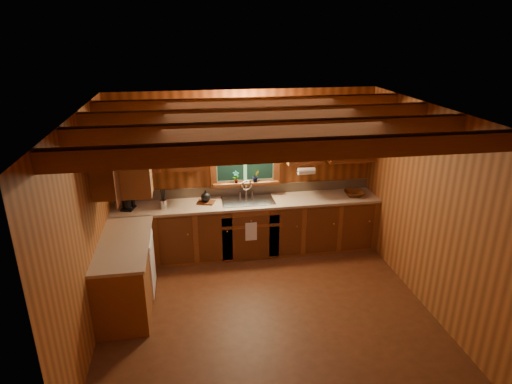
{
  "coord_description": "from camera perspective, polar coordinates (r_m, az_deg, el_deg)",
  "views": [
    {
      "loc": [
        -0.91,
        -4.73,
        3.48
      ],
      "look_at": [
        0.0,
        0.8,
        1.35
      ],
      "focal_mm": 30.55,
      "sensor_mm": 36.0,
      "label": 1
    }
  ],
  "objects": [
    {
      "name": "room",
      "position": [
        5.29,
        1.41,
        -3.55
      ],
      "size": [
        4.2,
        4.2,
        4.2
      ],
      "color": "#522914",
      "rests_on": "ground"
    },
    {
      "name": "ceiling_beams",
      "position": [
        4.92,
        1.54,
        9.17
      ],
      "size": [
        4.2,
        2.54,
        0.18
      ],
      "color": "brown",
      "rests_on": "room"
    },
    {
      "name": "sink",
      "position": [
        6.92,
        -1.08,
        -1.49
      ],
      "size": [
        0.82,
        0.48,
        0.43
      ],
      "color": "silver",
      "rests_on": "countertop"
    },
    {
      "name": "window_sill",
      "position": [
        7.03,
        -1.35,
        1.17
      ],
      "size": [
        1.06,
        0.14,
        0.04
      ],
      "primitive_type": "cube",
      "color": "brown",
      "rests_on": "room"
    },
    {
      "name": "paper_towel_roll",
      "position": [
        6.86,
        6.61,
        2.74
      ],
      "size": [
        0.27,
        0.11,
        0.11
      ],
      "primitive_type": "cylinder",
      "rotation": [
        0.0,
        1.57,
        0.0
      ],
      "color": "white",
      "rests_on": "upper_cabinets"
    },
    {
      "name": "backsplash",
      "position": [
        7.13,
        -1.42,
        0.28
      ],
      "size": [
        4.2,
        0.02,
        0.16
      ],
      "primitive_type": "cube",
      "color": "tan",
      "rests_on": "room"
    },
    {
      "name": "cutting_board",
      "position": [
        6.86,
        -6.58,
        -1.34
      ],
      "size": [
        0.31,
        0.26,
        0.02
      ],
      "primitive_type": "cube",
      "rotation": [
        0.0,
        0.0,
        -0.33
      ],
      "color": "#572A12",
      "rests_on": "countertop"
    },
    {
      "name": "upper_cabinets",
      "position": [
        6.38,
        -5.95,
        5.79
      ],
      "size": [
        4.19,
        1.77,
        0.78
      ],
      "color": "brown",
      "rests_on": "room"
    },
    {
      "name": "window",
      "position": [
        6.94,
        -1.44,
        4.47
      ],
      "size": [
        1.12,
        0.08,
        1.0
      ],
      "color": "brown",
      "rests_on": "room"
    },
    {
      "name": "countertop",
      "position": [
        6.58,
        -4.83,
        -2.57
      ],
      "size": [
        4.2,
        2.24,
        0.04
      ],
      "color": "tan",
      "rests_on": "base_cabinets"
    },
    {
      "name": "potted_plant_left",
      "position": [
        6.94,
        -2.64,
        1.96
      ],
      "size": [
        0.11,
        0.08,
        0.2
      ],
      "primitive_type": "imported",
      "rotation": [
        0.0,
        0.0,
        0.12
      ],
      "color": "#572A12",
      "rests_on": "window_sill"
    },
    {
      "name": "base_cabinets",
      "position": [
        6.76,
        -4.83,
        -6.1
      ],
      "size": [
        4.2,
        2.22,
        0.86
      ],
      "color": "brown",
      "rests_on": "ground"
    },
    {
      "name": "wall_sconce",
      "position": [
        6.68,
        -1.34,
        9.43
      ],
      "size": [
        0.45,
        0.21,
        0.17
      ],
      "color": "black",
      "rests_on": "room"
    },
    {
      "name": "teakettle",
      "position": [
        6.83,
        -6.61,
        -0.67
      ],
      "size": [
        0.15,
        0.15,
        0.19
      ],
      "rotation": [
        0.0,
        0.0,
        -0.32
      ],
      "color": "black",
      "rests_on": "cutting_board"
    },
    {
      "name": "wicker_basket",
      "position": [
        7.27,
        12.75,
        -0.17
      ],
      "size": [
        0.4,
        0.4,
        0.08
      ],
      "primitive_type": "imported",
      "rotation": [
        0.0,
        0.0,
        -0.25
      ],
      "color": "#48230C",
      "rests_on": "countertop"
    },
    {
      "name": "dish_towel",
      "position": [
        6.75,
        -0.64,
        -5.2
      ],
      "size": [
        0.18,
        0.01,
        0.3
      ],
      "primitive_type": "cube",
      "color": "white",
      "rests_on": "base_cabinets"
    },
    {
      "name": "utensil_crock",
      "position": [
        6.74,
        -12.05,
        -1.5
      ],
      "size": [
        0.11,
        0.11,
        0.3
      ],
      "rotation": [
        0.0,
        0.0,
        0.3
      ],
      "color": "silver",
      "rests_on": "countertop"
    },
    {
      "name": "coffee_maker",
      "position": [
        6.83,
        -16.45,
        -0.92
      ],
      "size": [
        0.17,
        0.22,
        0.31
      ],
      "rotation": [
        0.0,
        0.0,
        -0.28
      ],
      "color": "black",
      "rests_on": "countertop"
    },
    {
      "name": "potted_plant_right",
      "position": [
        6.99,
        -0.02,
        2.08
      ],
      "size": [
        0.13,
        0.11,
        0.2
      ],
      "primitive_type": "imported",
      "rotation": [
        0.0,
        0.0,
        0.25
      ],
      "color": "#572A12",
      "rests_on": "window_sill"
    },
    {
      "name": "dishwasher_panel",
      "position": [
        6.24,
        -13.43,
        -9.1
      ],
      "size": [
        0.02,
        0.6,
        0.8
      ],
      "primitive_type": "cube",
      "color": "white",
      "rests_on": "base_cabinets"
    }
  ]
}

